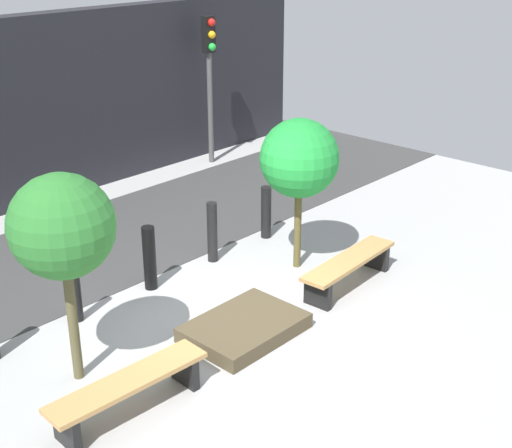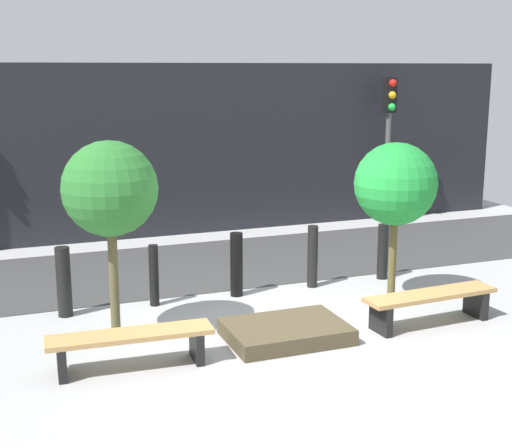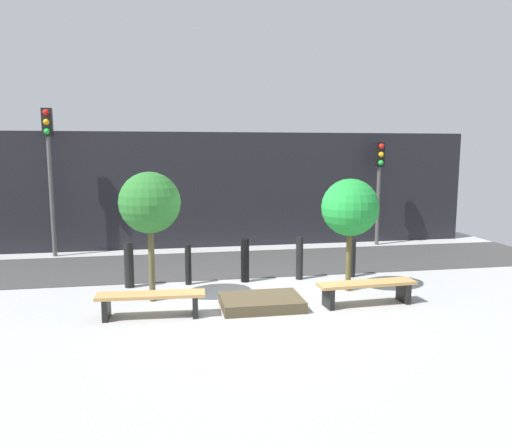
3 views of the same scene
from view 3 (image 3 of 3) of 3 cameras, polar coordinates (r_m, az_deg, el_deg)
ground_plane at (r=10.13m, az=0.25°, el=-8.98°), size 18.00×18.00×0.00m
road_strip at (r=13.51m, az=-2.55°, el=-4.55°), size 18.00×3.27×0.01m
building_facade at (r=15.91m, az=-3.94°, el=3.93°), size 16.20×0.50×3.59m
bench_left at (r=9.39m, az=-11.90°, el=-8.46°), size 1.98×0.53×0.45m
bench_right at (r=10.15m, az=12.55°, el=-7.15°), size 2.00×0.54×0.46m
planter_bed at (r=9.81m, az=0.59°, el=-8.93°), size 1.56×1.11×0.21m
tree_behind_left_bench at (r=10.06m, az=-12.05°, el=2.32°), size 1.22×1.22×2.62m
tree_behind_right_bench at (r=10.80m, az=10.70°, el=1.82°), size 1.23×1.23×2.44m
bollard_far_left at (r=11.46m, az=-14.32°, el=-4.55°), size 0.21×0.21×1.02m
bollard_left at (r=11.45m, az=-7.76°, el=-4.60°), size 0.14×0.14×0.93m
bollard_center at (r=11.58m, az=-1.27°, el=-4.19°), size 0.20×0.20×1.01m
bollard_right at (r=11.85m, az=4.99°, el=-3.91°), size 0.17×0.17×1.02m
bollard_far_right at (r=12.26m, az=10.90°, el=-3.80°), size 0.18×0.18×0.94m
traffic_light_west at (r=15.29m, az=-22.57°, el=7.17°), size 0.28×0.27×4.20m
traffic_light_mid_west at (r=16.43m, az=13.91°, el=5.57°), size 0.28×0.27×3.29m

